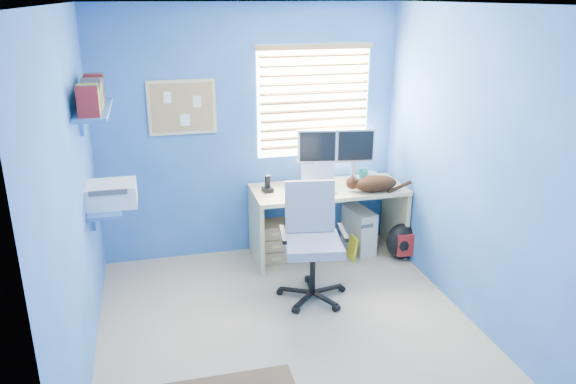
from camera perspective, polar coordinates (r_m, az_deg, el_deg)
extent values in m
cube|color=tan|center=(4.66, 0.16, -13.89)|extent=(3.00, 3.20, 0.00)
cube|color=white|center=(3.89, 0.20, 18.57)|extent=(3.00, 3.20, 0.00)
cube|color=#2562AA|center=(5.61, -3.87, 5.91)|extent=(3.00, 0.01, 2.50)
cube|color=#2562AA|center=(2.71, 8.67, -9.67)|extent=(3.00, 0.01, 2.50)
cube|color=#2562AA|center=(4.03, -20.98, -0.86)|extent=(0.01, 3.20, 2.50)
cube|color=#2562AA|center=(4.69, 18.25, 2.23)|extent=(0.01, 3.20, 2.50)
cube|color=#D5C184|center=(5.73, 4.05, -3.05)|extent=(1.52, 0.65, 0.74)
cube|color=silver|center=(5.49, 3.26, 1.26)|extent=(0.36, 0.30, 0.22)
cube|color=silver|center=(5.73, 2.91, 3.72)|extent=(0.42, 0.20, 0.54)
cube|color=silver|center=(5.79, 6.74, 3.79)|extent=(0.41, 0.17, 0.54)
cube|color=black|center=(5.45, -2.09, 0.89)|extent=(0.11, 0.12, 0.17)
imported|color=#156C5F|center=(5.88, 7.63, 1.75)|extent=(0.10, 0.09, 0.10)
cylinder|color=silver|center=(5.92, 8.37, 1.70)|extent=(0.13, 0.13, 0.07)
ellipsoid|color=black|center=(5.53, 8.89, 0.84)|extent=(0.47, 0.30, 0.15)
cube|color=beige|center=(5.95, 7.21, -3.80)|extent=(0.25, 0.46, 0.45)
cube|color=tan|center=(5.70, -1.50, -5.00)|extent=(0.35, 0.28, 0.41)
cube|color=yellow|center=(5.78, 6.58, -5.66)|extent=(0.03, 0.17, 0.24)
ellipsoid|color=black|center=(5.83, 11.49, -4.93)|extent=(0.36, 0.29, 0.38)
cylinder|color=black|center=(5.09, 2.48, -10.38)|extent=(0.68, 0.68, 0.06)
cylinder|color=black|center=(4.97, 2.52, -8.00)|extent=(0.06, 0.06, 0.42)
cube|color=gray|center=(4.87, 2.56, -5.40)|extent=(0.55, 0.55, 0.08)
cube|color=gray|center=(4.97, 2.24, -1.46)|extent=(0.44, 0.12, 0.46)
cube|color=white|center=(5.69, 2.61, 9.20)|extent=(1.15, 0.01, 1.10)
cube|color=#AF834B|center=(5.66, 2.70, 9.15)|extent=(1.10, 0.03, 1.00)
cube|color=#D5C184|center=(5.46, -10.71, 8.45)|extent=(0.64, 0.02, 0.52)
cube|color=tan|center=(5.45, -10.70, 8.43)|extent=(0.58, 0.01, 0.46)
cube|color=#3668AF|center=(4.83, -17.98, -1.41)|extent=(0.26, 0.55, 0.03)
cube|color=silver|center=(4.79, -17.63, -0.19)|extent=(0.42, 0.34, 0.18)
cube|color=#3668AF|center=(4.62, -19.13, 7.91)|extent=(0.24, 0.90, 0.03)
cube|color=navy|center=(4.60, -19.43, 9.42)|extent=(0.15, 0.80, 0.22)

